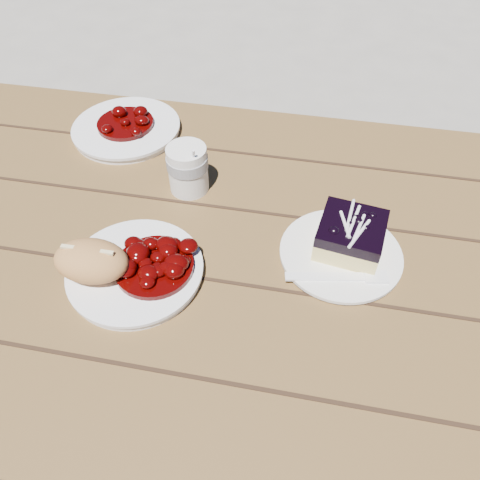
% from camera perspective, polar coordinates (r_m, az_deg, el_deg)
% --- Properties ---
extents(ground, '(60.00, 60.00, 0.00)m').
position_cam_1_polar(ground, '(1.45, -8.30, -19.55)').
color(ground, gray).
rests_on(ground, ground).
extents(picnic_table, '(2.00, 1.55, 0.75)m').
position_cam_1_polar(picnic_table, '(0.94, -12.17, -5.40)').
color(picnic_table, brown).
rests_on(picnic_table, ground).
extents(main_plate, '(0.20, 0.20, 0.02)m').
position_cam_1_polar(main_plate, '(0.74, -12.59, -3.78)').
color(main_plate, white).
rests_on(main_plate, picnic_table).
extents(goulash_stew, '(0.12, 0.12, 0.04)m').
position_cam_1_polar(goulash_stew, '(0.71, -10.58, -2.40)').
color(goulash_stew, '#400302').
rests_on(goulash_stew, main_plate).
extents(bread_roll, '(0.11, 0.08, 0.06)m').
position_cam_1_polar(bread_roll, '(0.72, -17.68, -2.45)').
color(bread_roll, '#BF8549').
rests_on(bread_roll, main_plate).
extents(dessert_plate, '(0.19, 0.19, 0.01)m').
position_cam_1_polar(dessert_plate, '(0.76, 12.15, -1.74)').
color(dessert_plate, white).
rests_on(dessert_plate, picnic_table).
extents(blueberry_cake, '(0.11, 0.11, 0.06)m').
position_cam_1_polar(blueberry_cake, '(0.75, 13.33, 0.62)').
color(blueberry_cake, '#F8E387').
rests_on(blueberry_cake, dessert_plate).
extents(fork_dessert, '(0.16, 0.05, 0.00)m').
position_cam_1_polar(fork_dessert, '(0.72, 10.48, -4.41)').
color(fork_dessert, white).
rests_on(fork_dessert, dessert_plate).
extents(coffee_cup, '(0.07, 0.07, 0.09)m').
position_cam_1_polar(coffee_cup, '(0.84, -6.37, 8.60)').
color(coffee_cup, white).
rests_on(coffee_cup, picnic_table).
extents(second_plate, '(0.22, 0.22, 0.02)m').
position_cam_1_polar(second_plate, '(1.03, -13.65, 12.99)').
color(second_plate, white).
rests_on(second_plate, picnic_table).
extents(second_stew, '(0.12, 0.12, 0.04)m').
position_cam_1_polar(second_stew, '(1.01, -13.95, 14.33)').
color(second_stew, '#400302').
rests_on(second_stew, second_plate).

